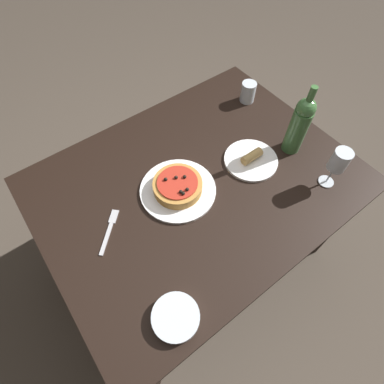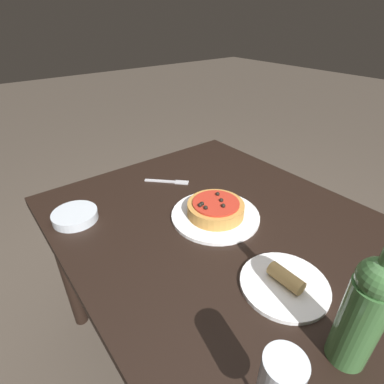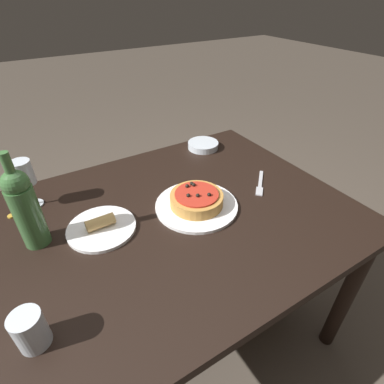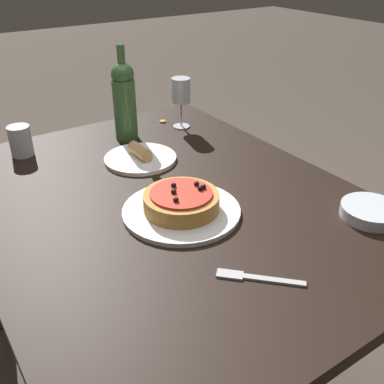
{
  "view_description": "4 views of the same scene",
  "coord_description": "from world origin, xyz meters",
  "px_view_note": "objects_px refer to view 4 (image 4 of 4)",
  "views": [
    {
      "loc": [
        -0.43,
        -0.54,
        1.7
      ],
      "look_at": [
        -0.06,
        -0.05,
        0.74
      ],
      "focal_mm": 28.0,
      "sensor_mm": 36.0,
      "label": 1
    },
    {
      "loc": [
        0.51,
        -0.56,
        1.32
      ],
      "look_at": [
        -0.15,
        -0.05,
        0.81
      ],
      "focal_mm": 28.0,
      "sensor_mm": 36.0,
      "label": 2
    },
    {
      "loc": [
        0.37,
        0.73,
        1.39
      ],
      "look_at": [
        -0.08,
        -0.01,
        0.77
      ],
      "focal_mm": 28.0,
      "sensor_mm": 36.0,
      "label": 3
    },
    {
      "loc": [
        -0.9,
        0.52,
        1.32
      ],
      "look_at": [
        -0.08,
        -0.03,
        0.76
      ],
      "focal_mm": 42.0,
      "sensor_mm": 36.0,
      "label": 4
    }
  ],
  "objects_px": {
    "side_bowl": "(371,212)",
    "fork": "(254,278)",
    "wine_bottle": "(124,99)",
    "side_plate": "(140,157)",
    "dinner_plate": "(181,211)",
    "bottle_cap": "(163,121)",
    "wine_glass": "(181,92)",
    "dining_table": "(166,223)",
    "pizza": "(181,201)",
    "water_cup": "(21,141)"
  },
  "relations": [
    {
      "from": "dinner_plate",
      "to": "bottle_cap",
      "type": "relative_size",
      "value": 12.43
    },
    {
      "from": "side_plate",
      "to": "bottle_cap",
      "type": "distance_m",
      "value": 0.34
    },
    {
      "from": "bottle_cap",
      "to": "pizza",
      "type": "bearing_deg",
      "value": 153.49
    },
    {
      "from": "wine_glass",
      "to": "side_bowl",
      "type": "height_order",
      "value": "wine_glass"
    },
    {
      "from": "side_bowl",
      "to": "wine_bottle",
      "type": "bearing_deg",
      "value": 18.77
    },
    {
      "from": "dining_table",
      "to": "dinner_plate",
      "type": "height_order",
      "value": "dinner_plate"
    },
    {
      "from": "pizza",
      "to": "bottle_cap",
      "type": "relative_size",
      "value": 7.94
    },
    {
      "from": "side_bowl",
      "to": "bottle_cap",
      "type": "relative_size",
      "value": 6.18
    },
    {
      "from": "side_bowl",
      "to": "side_plate",
      "type": "distance_m",
      "value": 0.69
    },
    {
      "from": "fork",
      "to": "dining_table",
      "type": "bearing_deg",
      "value": -47.64
    },
    {
      "from": "water_cup",
      "to": "side_plate",
      "type": "xyz_separation_m",
      "value": [
        -0.25,
        -0.29,
        -0.04
      ]
    },
    {
      "from": "dining_table",
      "to": "dinner_plate",
      "type": "bearing_deg",
      "value": 175.52
    },
    {
      "from": "wine_glass",
      "to": "side_bowl",
      "type": "relative_size",
      "value": 1.22
    },
    {
      "from": "dining_table",
      "to": "side_bowl",
      "type": "height_order",
      "value": "side_bowl"
    },
    {
      "from": "dinner_plate",
      "to": "side_plate",
      "type": "height_order",
      "value": "side_plate"
    },
    {
      "from": "dinner_plate",
      "to": "side_bowl",
      "type": "relative_size",
      "value": 2.01
    },
    {
      "from": "dining_table",
      "to": "dinner_plate",
      "type": "xyz_separation_m",
      "value": [
        -0.09,
        0.01,
        0.09
      ]
    },
    {
      "from": "dinner_plate",
      "to": "fork",
      "type": "distance_m",
      "value": 0.3
    },
    {
      "from": "dinner_plate",
      "to": "fork",
      "type": "bearing_deg",
      "value": 177.48
    },
    {
      "from": "dinner_plate",
      "to": "wine_glass",
      "type": "distance_m",
      "value": 0.61
    },
    {
      "from": "wine_bottle",
      "to": "water_cup",
      "type": "relative_size",
      "value": 3.25
    },
    {
      "from": "side_bowl",
      "to": "fork",
      "type": "height_order",
      "value": "side_bowl"
    },
    {
      "from": "dining_table",
      "to": "side_plate",
      "type": "relative_size",
      "value": 5.55
    },
    {
      "from": "wine_glass",
      "to": "bottle_cap",
      "type": "relative_size",
      "value": 7.55
    },
    {
      "from": "dinner_plate",
      "to": "wine_glass",
      "type": "bearing_deg",
      "value": -32.76
    },
    {
      "from": "water_cup",
      "to": "side_plate",
      "type": "height_order",
      "value": "water_cup"
    },
    {
      "from": "side_plate",
      "to": "side_bowl",
      "type": "bearing_deg",
      "value": -152.37
    },
    {
      "from": "wine_bottle",
      "to": "side_bowl",
      "type": "relative_size",
      "value": 2.13
    },
    {
      "from": "dining_table",
      "to": "fork",
      "type": "distance_m",
      "value": 0.4
    },
    {
      "from": "dinner_plate",
      "to": "side_bowl",
      "type": "bearing_deg",
      "value": -126.14
    },
    {
      "from": "wine_bottle",
      "to": "water_cup",
      "type": "distance_m",
      "value": 0.36
    },
    {
      "from": "pizza",
      "to": "dinner_plate",
      "type": "bearing_deg",
      "value": 83.34
    },
    {
      "from": "wine_bottle",
      "to": "bottle_cap",
      "type": "bearing_deg",
      "value": -71.01
    },
    {
      "from": "wine_glass",
      "to": "side_bowl",
      "type": "bearing_deg",
      "value": -175.67
    },
    {
      "from": "dining_table",
      "to": "dinner_plate",
      "type": "distance_m",
      "value": 0.13
    },
    {
      "from": "pizza",
      "to": "side_bowl",
      "type": "xyz_separation_m",
      "value": [
        -0.28,
        -0.38,
        -0.02
      ]
    },
    {
      "from": "pizza",
      "to": "fork",
      "type": "xyz_separation_m",
      "value": [
        -0.29,
        0.01,
        -0.03
      ]
    },
    {
      "from": "wine_glass",
      "to": "water_cup",
      "type": "distance_m",
      "value": 0.56
    },
    {
      "from": "wine_glass",
      "to": "bottle_cap",
      "type": "bearing_deg",
      "value": 21.03
    },
    {
      "from": "wine_glass",
      "to": "wine_bottle",
      "type": "relative_size",
      "value": 0.57
    },
    {
      "from": "dinner_plate",
      "to": "bottle_cap",
      "type": "distance_m",
      "value": 0.65
    },
    {
      "from": "pizza",
      "to": "side_plate",
      "type": "height_order",
      "value": "pizza"
    },
    {
      "from": "pizza",
      "to": "wine_bottle",
      "type": "distance_m",
      "value": 0.54
    },
    {
      "from": "dining_table",
      "to": "side_plate",
      "type": "distance_m",
      "value": 0.26
    },
    {
      "from": "dinner_plate",
      "to": "wine_glass",
      "type": "relative_size",
      "value": 1.65
    },
    {
      "from": "wine_bottle",
      "to": "fork",
      "type": "height_order",
      "value": "wine_bottle"
    },
    {
      "from": "dining_table",
      "to": "fork",
      "type": "relative_size",
      "value": 8.72
    },
    {
      "from": "dining_table",
      "to": "pizza",
      "type": "relative_size",
      "value": 6.54
    },
    {
      "from": "fork",
      "to": "side_bowl",
      "type": "bearing_deg",
      "value": -132.14
    },
    {
      "from": "water_cup",
      "to": "fork",
      "type": "bearing_deg",
      "value": -165.9
    }
  ]
}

